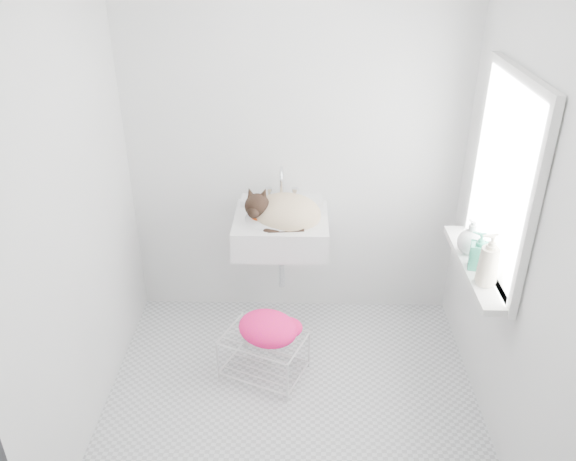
{
  "coord_description": "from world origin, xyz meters",
  "views": [
    {
      "loc": [
        0.04,
        -2.55,
        2.51
      ],
      "look_at": [
        -0.03,
        0.5,
        0.88
      ],
      "focal_mm": 36.14,
      "sensor_mm": 36.0,
      "label": 1
    }
  ],
  "objects_px": {
    "cat": "(283,212)",
    "bottle_a": "(485,284)",
    "bottle_b": "(476,267)",
    "bottle_c": "(469,252)",
    "sink": "(281,217)",
    "wire_rack": "(264,353)"
  },
  "relations": [
    {
      "from": "cat",
      "to": "bottle_b",
      "type": "bearing_deg",
      "value": -18.56
    },
    {
      "from": "bottle_a",
      "to": "bottle_c",
      "type": "bearing_deg",
      "value": 90.0
    },
    {
      "from": "sink",
      "to": "cat",
      "type": "xyz_separation_m",
      "value": [
        0.01,
        -0.02,
        0.04
      ]
    },
    {
      "from": "bottle_b",
      "to": "bottle_c",
      "type": "bearing_deg",
      "value": 90.0
    },
    {
      "from": "bottle_b",
      "to": "bottle_c",
      "type": "height_order",
      "value": "bottle_b"
    },
    {
      "from": "sink",
      "to": "bottle_b",
      "type": "relative_size",
      "value": 2.77
    },
    {
      "from": "sink",
      "to": "bottle_c",
      "type": "bearing_deg",
      "value": -21.1
    },
    {
      "from": "bottle_c",
      "to": "sink",
      "type": "bearing_deg",
      "value": 158.9
    },
    {
      "from": "sink",
      "to": "bottle_b",
      "type": "bearing_deg",
      "value": -28.41
    },
    {
      "from": "wire_rack",
      "to": "bottle_b",
      "type": "xyz_separation_m",
      "value": [
        1.18,
        -0.09,
        0.7
      ]
    },
    {
      "from": "wire_rack",
      "to": "bottle_b",
      "type": "height_order",
      "value": "bottle_b"
    },
    {
      "from": "cat",
      "to": "bottle_a",
      "type": "relative_size",
      "value": 2.0
    },
    {
      "from": "sink",
      "to": "cat",
      "type": "distance_m",
      "value": 0.05
    },
    {
      "from": "cat",
      "to": "bottle_a",
      "type": "height_order",
      "value": "cat"
    },
    {
      "from": "sink",
      "to": "bottle_a",
      "type": "xyz_separation_m",
      "value": [
        1.08,
        -0.75,
        0.0
      ]
    },
    {
      "from": "bottle_a",
      "to": "bottle_c",
      "type": "distance_m",
      "value": 0.33
    },
    {
      "from": "bottle_a",
      "to": "cat",
      "type": "bearing_deg",
      "value": 145.83
    },
    {
      "from": "cat",
      "to": "sink",
      "type": "bearing_deg",
      "value": 133.14
    },
    {
      "from": "sink",
      "to": "cat",
      "type": "bearing_deg",
      "value": -56.24
    },
    {
      "from": "sink",
      "to": "bottle_a",
      "type": "relative_size",
      "value": 2.41
    },
    {
      "from": "cat",
      "to": "bottle_b",
      "type": "distance_m",
      "value": 1.21
    },
    {
      "from": "bottle_b",
      "to": "bottle_a",
      "type": "bearing_deg",
      "value": -90.0
    }
  ]
}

